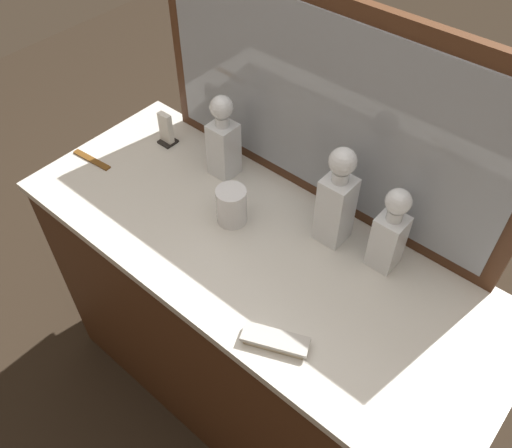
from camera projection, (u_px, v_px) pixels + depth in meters
The scene contains 10 objects.
ground_plane at pixel (256, 390), 2.06m from camera, with size 6.00×6.00×0.00m, color #2D2319.
dresser at pixel (256, 331), 1.74m from camera, with size 1.40×0.57×0.87m.
dresser_mirror at pixel (324, 108), 1.35m from camera, with size 1.09×0.03×0.59m.
crystal_decanter_far_right at pixel (224, 144), 1.54m from camera, with size 0.07×0.07×0.27m.
crystal_decanter_left at pixel (336, 204), 1.35m from camera, with size 0.08×0.08×0.30m.
crystal_decanter_center at pixel (389, 236), 1.31m from camera, with size 0.07×0.07×0.25m.
crystal_tumbler_right at pixel (232, 207), 1.45m from camera, with size 0.08×0.08×0.11m.
silver_brush_rear at pixel (275, 341), 1.21m from camera, with size 0.16×0.11×0.02m.
tortoiseshell_comb at pixel (92, 160), 1.66m from camera, with size 0.15×0.03×0.01m.
napkin_holder at pixel (166, 131), 1.69m from camera, with size 0.05×0.05×0.11m.
Camera 1 is at (0.60, -0.71, 1.95)m, focal length 37.21 mm.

